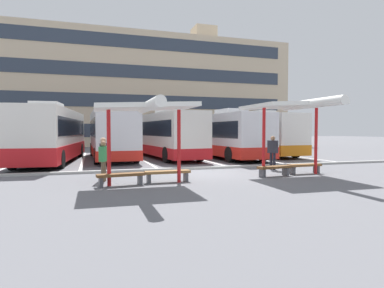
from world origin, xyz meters
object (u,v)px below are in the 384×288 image
coach_bus_0 (53,136)px  waiting_passenger_2 (273,150)px  coach_bus_3 (223,136)px  bench_1 (168,174)px  coach_bus_2 (163,135)px  bench_0 (121,176)px  waiting_shelter_1 (295,107)px  bench_2 (274,169)px  coach_bus_4 (251,135)px  waiting_passenger_1 (103,158)px  waiting_shelter_0 (146,109)px  waiting_passenger_0 (103,155)px  bench_3 (305,167)px  coach_bus_1 (111,134)px

coach_bus_0 → waiting_passenger_2: (11.22, -7.59, -0.67)m
coach_bus_3 → bench_1: coach_bus_3 is taller
coach_bus_2 → bench_0: (-4.09, -11.63, -1.32)m
waiting_shelter_1 → waiting_passenger_2: waiting_shelter_1 is taller
waiting_shelter_1 → bench_2: bearing=170.3°
coach_bus_4 → bench_1: bearing=-129.1°
coach_bus_4 → waiting_passenger_1: bearing=-137.3°
bench_0 → waiting_shelter_0: bearing=-11.2°
waiting_shelter_0 → waiting_passenger_1: (-1.47, 1.42, -1.89)m
waiting_shelter_0 → waiting_passenger_0: waiting_shelter_0 is taller
coach_bus_0 → bench_2: bearing=-44.2°
waiting_passenger_0 → bench_3: bearing=-4.8°
coach_bus_4 → bench_0: bearing=-133.1°
waiting_shelter_0 → bench_3: size_ratio=2.49×
bench_0 → waiting_passenger_2: bearing=18.2°
coach_bus_1 → waiting_shelter_1: (7.21, -11.15, 1.31)m
coach_bus_1 → waiting_passenger_2: size_ratio=6.01×
bench_1 → coach_bus_0: bearing=117.6°
coach_bus_2 → waiting_passenger_2: (3.76, -9.05, -0.65)m
coach_bus_0 → waiting_passenger_1: bearing=-72.6°
bench_1 → coach_bus_4: bearing=50.9°
waiting_shelter_1 → bench_2: size_ratio=2.93×
coach_bus_0 → waiting_passenger_0: bearing=-72.0°
coach_bus_1 → waiting_passenger_0: size_ratio=6.02×
coach_bus_4 → bench_0: 17.55m
coach_bus_1 → waiting_passenger_2: coach_bus_1 is taller
waiting_shelter_0 → waiting_passenger_0: (-1.46, 1.68, -1.79)m
coach_bus_3 → coach_bus_4: size_ratio=0.83×
waiting_passenger_2 → waiting_passenger_0: bearing=-172.7°
coach_bus_4 → bench_0: coach_bus_4 is taller
waiting_passenger_0 → waiting_passenger_2: 8.48m
waiting_shelter_1 → waiting_passenger_0: waiting_shelter_1 is taller
waiting_passenger_2 → coach_bus_3: bearing=86.9°
bench_0 → waiting_passenger_0: bearing=110.3°
coach_bus_4 → coach_bus_3: bearing=-144.0°
coach_bus_2 → bench_2: bearing=-77.2°
coach_bus_1 → waiting_passenger_2: 11.65m
coach_bus_1 → waiting_passenger_1: 10.27m
bench_1 → waiting_passenger_1: (-2.37, 0.97, 0.57)m
waiting_passenger_0 → waiting_passenger_2: waiting_passenger_2 is taller
coach_bus_2 → coach_bus_3: 4.45m
coach_bus_0 → bench_2: size_ratio=6.96×
bench_0 → waiting_passenger_0: waiting_passenger_0 is taller
waiting_shelter_1 → waiting_passenger_1: 8.42m
waiting_passenger_1 → coach_bus_3: bearing=45.1°
waiting_shelter_1 → bench_3: waiting_shelter_1 is taller
bench_1 → waiting_passenger_1: waiting_passenger_1 is taller
coach_bus_2 → waiting_shelter_1: coach_bus_2 is taller
coach_bus_3 → bench_3: coach_bus_3 is taller
bench_0 → coach_bus_4: bearing=46.9°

